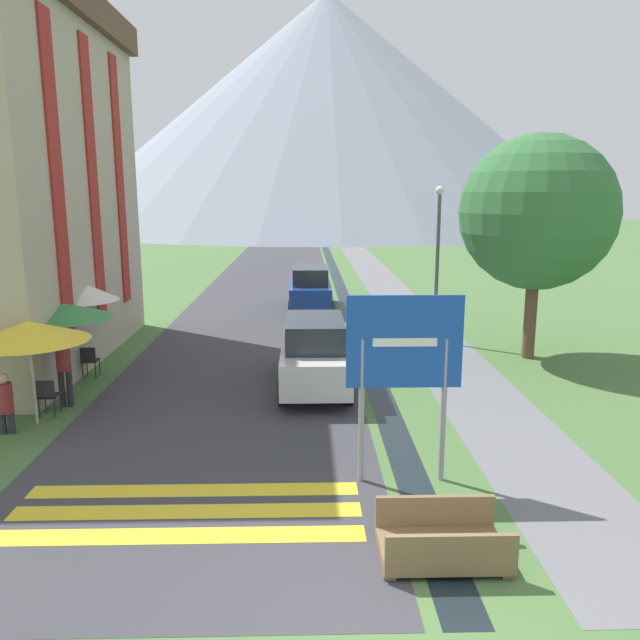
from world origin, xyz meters
name	(u,v)px	position (x,y,z in m)	size (l,w,h in m)	color
ground_plane	(320,308)	(0.00, 20.00, 0.00)	(160.00, 160.00, 0.00)	#476B38
road	(273,277)	(-2.50, 30.00, 0.00)	(6.40, 60.00, 0.01)	#38383D
footpath	(377,276)	(3.60, 30.00, 0.00)	(2.20, 60.00, 0.01)	slate
drainage_channel	(336,276)	(1.20, 30.00, 0.00)	(0.60, 60.00, 0.00)	black
crosswalk_marking	(187,512)	(-2.50, 2.80, 0.01)	(5.44, 1.84, 0.01)	yellow
mountain_distant	(327,112)	(2.68, 88.30, 16.17)	(78.32, 78.32, 32.34)	gray
road_sign	(404,359)	(1.00, 3.80, 2.17)	(1.93, 0.11, 3.24)	gray
footbridge	(442,543)	(1.20, 1.46, 0.23)	(1.70, 1.10, 0.65)	brown
parked_car_near	(315,353)	(-0.40, 9.03, 0.91)	(1.76, 4.28, 1.82)	silver
parked_car_far	(310,288)	(-0.42, 19.74, 0.91)	(1.77, 4.44, 1.82)	navy
cafe_chair_middle	(47,374)	(-6.95, 8.64, 0.51)	(0.40, 0.40, 0.85)	#232328
cafe_chair_far_right	(89,359)	(-6.39, 10.03, 0.51)	(0.40, 0.40, 0.85)	#232328
cafe_chair_near_left	(47,394)	(-6.33, 7.11, 0.51)	(0.40, 0.40, 0.85)	#232328
cafe_umbrella_front_yellow	(29,331)	(-6.42, 6.70, 2.03)	(2.47, 2.47, 2.24)	#B7B2A8
cafe_umbrella_middle_green	(61,311)	(-6.65, 9.09, 2.01)	(2.44, 2.44, 2.20)	#B7B2A8
cafe_umbrella_rear_white	(79,291)	(-6.89, 11.02, 2.19)	(2.14, 2.14, 2.46)	#B7B2A8
person_seated_far	(5,401)	(-6.78, 6.11, 0.71)	(0.32, 0.32, 1.29)	#282833
person_standing_terrace	(64,365)	(-6.17, 7.75, 1.00)	(0.32, 0.32, 1.73)	#282833
streetlamp	(438,251)	(3.63, 13.78, 3.01)	(0.28, 0.28, 5.06)	#515156
tree_by_path	(537,213)	(6.03, 11.78, 4.29)	(4.44, 4.44, 6.52)	brown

